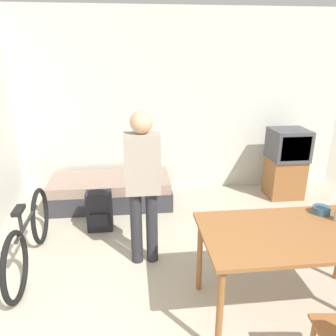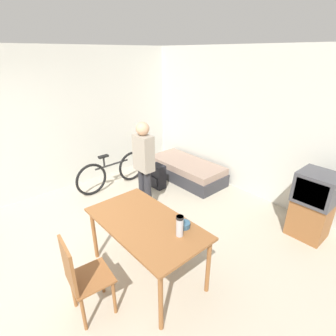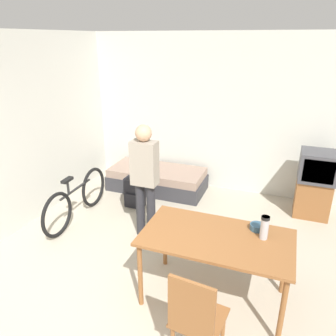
# 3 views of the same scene
# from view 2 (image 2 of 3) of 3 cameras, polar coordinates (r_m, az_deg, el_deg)

# --- Properties ---
(ground_plane) EXTENTS (20.00, 20.00, 0.00)m
(ground_plane) POSITION_cam_2_polar(r_m,az_deg,el_deg) (3.81, -26.05, -21.64)
(ground_plane) COLOR #B2A893
(wall_back) EXTENTS (5.44, 0.06, 2.70)m
(wall_back) POSITION_cam_2_polar(r_m,az_deg,el_deg) (5.24, 15.20, 9.63)
(wall_back) COLOR silver
(wall_back) RESTS_ON ground_plane
(wall_left) EXTENTS (0.06, 4.86, 2.70)m
(wall_left) POSITION_cam_2_polar(r_m,az_deg,el_deg) (5.67, -16.72, 10.51)
(wall_left) COLOR silver
(wall_left) RESTS_ON ground_plane
(daybed) EXTENTS (1.72, 0.79, 0.40)m
(daybed) POSITION_cam_2_polar(r_m,az_deg,el_deg) (5.75, 4.01, -0.48)
(daybed) COLOR #333338
(daybed) RESTS_ON ground_plane
(tv) EXTENTS (0.52, 0.49, 1.04)m
(tv) POSITION_cam_2_polar(r_m,az_deg,el_deg) (4.39, 29.01, -6.95)
(tv) COLOR brown
(tv) RESTS_ON ground_plane
(dining_table) EXTENTS (1.48, 0.82, 0.77)m
(dining_table) POSITION_cam_2_polar(r_m,az_deg,el_deg) (3.16, -4.86, -12.83)
(dining_table) COLOR brown
(dining_table) RESTS_ON ground_plane
(wooden_chair) EXTENTS (0.45, 0.45, 0.97)m
(wooden_chair) POSITION_cam_2_polar(r_m,az_deg,el_deg) (2.94, -18.49, -21.36)
(wooden_chair) COLOR brown
(wooden_chair) RESTS_ON ground_plane
(bicycle) EXTENTS (0.09, 1.59, 0.74)m
(bicycle) POSITION_cam_2_polar(r_m,az_deg,el_deg) (5.46, -11.98, -0.85)
(bicycle) COLOR black
(bicycle) RESTS_ON ground_plane
(person_standing) EXTENTS (0.34, 0.21, 1.59)m
(person_standing) POSITION_cam_2_polar(r_m,az_deg,el_deg) (4.30, -5.27, 1.25)
(person_standing) COLOR #28282D
(person_standing) RESTS_ON ground_plane
(thermos_flask) EXTENTS (0.08, 0.08, 0.24)m
(thermos_flask) POSITION_cam_2_polar(r_m,az_deg,el_deg) (2.83, 2.57, -12.29)
(thermos_flask) COLOR #B7B7BC
(thermos_flask) RESTS_ON dining_table
(mate_bowl) EXTENTS (0.15, 0.15, 0.06)m
(mate_bowl) POSITION_cam_2_polar(r_m,az_deg,el_deg) (3.01, 3.44, -12.20)
(mate_bowl) COLOR #335670
(mate_bowl) RESTS_ON dining_table
(backpack) EXTENTS (0.30, 0.22, 0.50)m
(backpack) POSITION_cam_2_polar(r_m,az_deg,el_deg) (5.35, -2.24, -1.85)
(backpack) COLOR black
(backpack) RESTS_ON ground_plane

